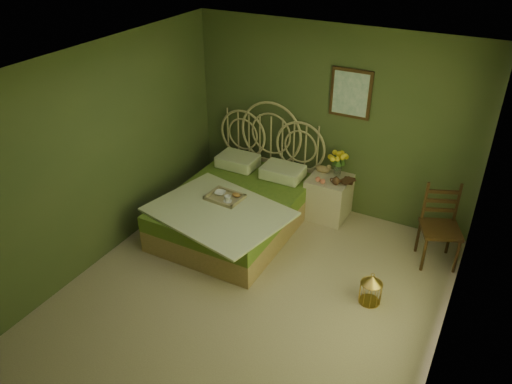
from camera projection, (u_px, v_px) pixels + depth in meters
The scene contains 14 objects.
floor at pixel (252, 296), 5.67m from camera, with size 4.50×4.50×0.00m, color tan.
ceiling at pixel (250, 71), 4.36m from camera, with size 4.50×4.50×0.00m, color silver.
wall_back at pixel (331, 122), 6.73m from camera, with size 4.00×4.00×0.00m, color #4E582E.
wall_left at pixel (101, 156), 5.83m from camera, with size 4.50×4.50×0.00m, color #4E582E.
wall_right at pixel (459, 256), 4.20m from camera, with size 4.50×4.50×0.00m, color #4E582E.
wall_art at pixel (351, 94), 6.38m from camera, with size 0.54×0.04×0.64m.
bed at pixel (237, 205), 6.75m from camera, with size 1.85×2.34×1.45m.
nightstand at pixel (329, 193), 6.94m from camera, with size 0.55×0.55×1.04m.
chair at pixel (443, 220), 6.00m from camera, with size 0.58×0.58×1.01m.
birdcage at pixel (371, 289), 5.50m from camera, with size 0.24×0.24×0.36m.
book_lower at pixel (343, 180), 6.75m from camera, with size 0.15×0.20×0.02m, color #381E0F.
book_upper at pixel (343, 179), 6.74m from camera, with size 0.15×0.21×0.02m, color #472819.
cereal_bowl at pixel (220, 193), 6.53m from camera, with size 0.15×0.15×0.04m, color white.
coffee_cup at pixel (228, 199), 6.36m from camera, with size 0.09×0.09×0.08m, color white.
Camera 1 is at (2.07, -3.76, 3.89)m, focal length 35.00 mm.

